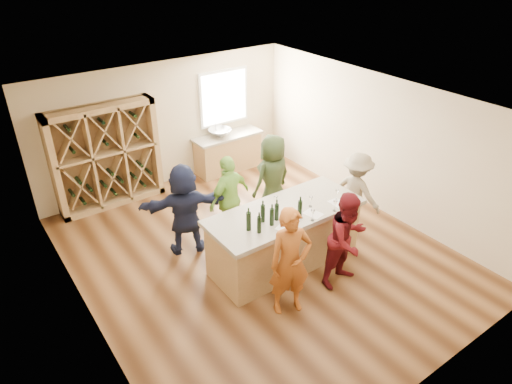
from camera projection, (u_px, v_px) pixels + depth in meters
floor at (258, 254)px, 8.40m from camera, size 6.00×7.00×0.10m
ceiling at (258, 103)px, 6.97m from camera, size 6.00×7.00×0.10m
wall_back at (165, 124)px, 10.20m from camera, size 6.00×0.10×2.80m
wall_front at (441, 308)px, 5.17m from camera, size 6.00×0.10×2.80m
wall_left at (75, 249)px, 6.14m from camera, size 0.10×7.00×2.80m
wall_right at (380, 144)px, 9.23m from camera, size 0.10×7.00×2.80m
window_frame at (224, 97)px, 10.73m from camera, size 1.30×0.06×1.30m
window_pane at (224, 98)px, 10.71m from camera, size 1.18×0.01×1.18m
wine_rack at (106, 157)px, 9.39m from camera, size 2.20×0.45×2.20m
back_counter_base at (228, 153)px, 11.14m from camera, size 1.60×0.58×0.86m
back_counter_top at (227, 136)px, 10.91m from camera, size 1.70×0.62×0.06m
sink at (220, 133)px, 10.75m from camera, size 0.54×0.54×0.19m
faucet at (216, 128)px, 10.85m from camera, size 0.02×0.02×0.30m
tasting_counter_base at (284, 239)px, 7.89m from camera, size 2.60×1.00×1.00m
tasting_counter_top at (285, 212)px, 7.63m from camera, size 2.72×1.12×0.08m
wine_bottle_a at (249, 221)px, 7.02m from camera, size 0.10×0.10×0.32m
wine_bottle_b at (259, 225)px, 6.97m from camera, size 0.07×0.07×0.28m
wine_bottle_c at (263, 213)px, 7.24m from camera, size 0.09×0.09×0.30m
wine_bottle_d at (272, 217)px, 7.15m from camera, size 0.10×0.10×0.30m
wine_bottle_e at (277, 212)px, 7.28m from camera, size 0.09×0.09×0.29m
wine_glass_a at (287, 222)px, 7.13m from camera, size 0.07×0.07×0.19m
wine_glass_b at (313, 215)px, 7.29m from camera, size 0.08×0.08×0.20m
wine_glass_c at (335, 206)px, 7.54m from camera, size 0.09×0.09×0.19m
wine_glass_d at (311, 202)px, 7.67m from camera, size 0.08×0.08×0.18m
wine_glass_e at (337, 195)px, 7.88m from camera, size 0.07×0.07×0.17m
tasting_menu_a at (286, 228)px, 7.13m from camera, size 0.31×0.36×0.00m
tasting_menu_b at (313, 214)px, 7.51m from camera, size 0.28×0.34×0.00m
tasting_menu_c at (338, 203)px, 7.81m from camera, size 0.22×0.30×0.00m
person_near_left at (290, 262)px, 6.70m from camera, size 0.77×0.66×1.78m
person_near_right at (347, 240)px, 7.30m from camera, size 0.84×0.51×1.66m
person_server at (356, 192)px, 8.74m from camera, size 0.66×1.09×1.59m
person_far_mid at (229, 198)px, 8.41m from camera, size 1.09×0.74×1.70m
person_far_right at (273, 178)px, 9.01m from camera, size 0.94×0.67×1.79m
person_far_left at (185, 209)px, 8.04m from camera, size 1.70×1.10×1.73m
wine_bottle_f at (300, 209)px, 7.35m from camera, size 0.07×0.07×0.30m
wine_glass_f at (276, 201)px, 7.68m from camera, size 0.07×0.07×0.18m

